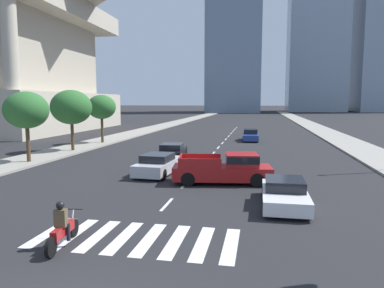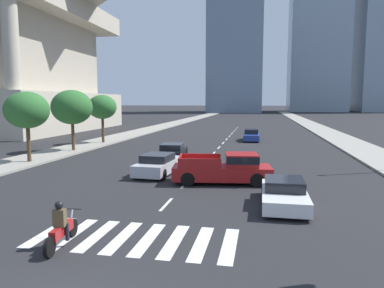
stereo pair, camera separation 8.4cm
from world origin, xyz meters
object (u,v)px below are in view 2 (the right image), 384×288
at_px(street_tree_second, 72,107).
at_px(street_tree_third, 102,107).
at_px(sedan_blue_3, 251,135).
at_px(sedan_silver_2, 159,164).
at_px(street_tree_nearest, 27,110).
at_px(motorcycle_third, 61,228).
at_px(sedan_white_1, 284,194).
at_px(sedan_black_0, 173,152).
at_px(pickup_truck, 227,169).

relative_size(street_tree_second, street_tree_third, 1.06).
bearing_deg(sedan_blue_3, sedan_silver_2, -15.53).
xyz_separation_m(sedan_silver_2, street_tree_nearest, (-10.46, 1.88, 3.30)).
height_order(street_tree_nearest, street_tree_second, street_tree_second).
height_order(motorcycle_third, sedan_white_1, motorcycle_third).
relative_size(sedan_blue_3, street_tree_nearest, 0.93).
bearing_deg(street_tree_second, sedan_blue_3, 38.30).
relative_size(motorcycle_third, street_tree_second, 0.41).
bearing_deg(street_tree_nearest, sedan_silver_2, -10.19).
xyz_separation_m(motorcycle_third, sedan_silver_2, (-0.19, 11.50, 0.03)).
relative_size(sedan_silver_2, sedan_blue_3, 1.01).
bearing_deg(sedan_black_0, sedan_white_1, -149.61).
bearing_deg(motorcycle_third, street_tree_third, 15.84).
relative_size(motorcycle_third, sedan_blue_3, 0.47).
bearing_deg(street_tree_second, motorcycle_third, -61.60).
height_order(sedan_white_1, sedan_silver_2, sedan_silver_2).
bearing_deg(motorcycle_third, street_tree_second, 21.92).
height_order(pickup_truck, street_tree_third, street_tree_third).
bearing_deg(motorcycle_third, sedan_white_1, -57.20).
distance_m(sedan_black_0, sedan_silver_2, 5.71).
xyz_separation_m(sedan_white_1, street_tree_third, (-17.79, 20.09, 3.40)).
bearing_deg(street_tree_nearest, street_tree_second, 90.00).
bearing_deg(street_tree_second, sedan_silver_2, -38.06).
distance_m(pickup_truck, sedan_black_0, 8.94).
bearing_deg(sedan_white_1, sedan_blue_3, -175.21).
xyz_separation_m(street_tree_nearest, street_tree_second, (-0.00, 6.31, 0.11)).
bearing_deg(sedan_blue_3, pickup_truck, -3.27).
relative_size(sedan_black_0, sedan_silver_2, 0.93).
relative_size(sedan_white_1, sedan_silver_2, 0.89).
distance_m(sedan_white_1, street_tree_nearest, 19.61).
xyz_separation_m(sedan_white_1, sedan_blue_3, (-2.13, 26.21, 0.06)).
distance_m(street_tree_nearest, street_tree_second, 6.31).
bearing_deg(sedan_black_0, sedan_silver_2, -178.98).
xyz_separation_m(sedan_silver_2, street_tree_third, (-10.46, 14.43, 3.34)).
bearing_deg(street_tree_second, sedan_black_0, -14.17).
bearing_deg(sedan_blue_3, sedan_black_0, -22.42).
relative_size(street_tree_nearest, street_tree_second, 0.94).
distance_m(sedan_white_1, street_tree_third, 27.05).
distance_m(sedan_silver_2, sedan_blue_3, 21.20).
distance_m(street_tree_second, street_tree_third, 6.24).
xyz_separation_m(street_tree_second, street_tree_third, (0.00, 6.24, -0.08)).
bearing_deg(street_tree_third, sedan_silver_2, -54.06).
xyz_separation_m(pickup_truck, street_tree_nearest, (-14.91, 3.62, 3.10)).
distance_m(sedan_black_0, street_tree_third, 13.65).
xyz_separation_m(sedan_black_0, sedan_silver_2, (0.53, -5.69, 0.02)).
relative_size(sedan_black_0, street_tree_second, 0.82).
relative_size(motorcycle_third, street_tree_third, 0.44).
bearing_deg(pickup_truck, sedan_blue_3, 80.47).
bearing_deg(sedan_white_1, sedan_black_0, -145.12).
relative_size(sedan_black_0, street_tree_nearest, 0.87).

